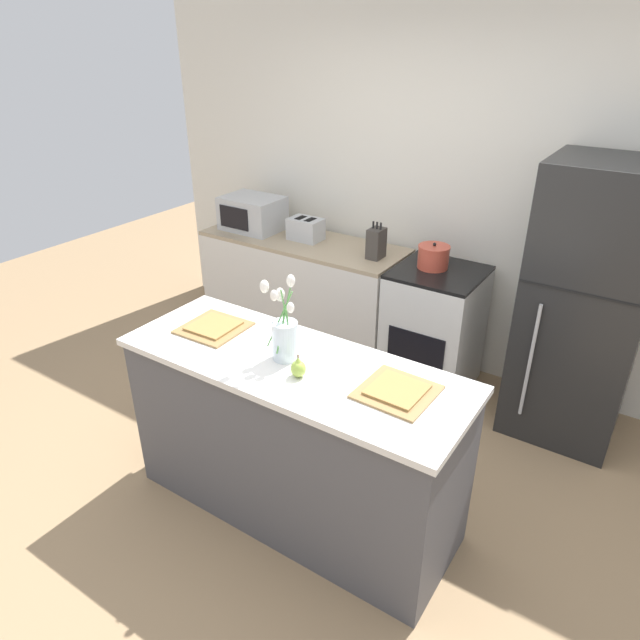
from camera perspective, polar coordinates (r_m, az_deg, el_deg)
ground_plane at (r=3.40m, az=-2.45°, el=-18.07°), size 10.00×10.00×0.00m
back_wall at (r=4.30m, az=13.28°, el=12.23°), size 5.20×0.08×2.70m
kitchen_island at (r=3.07m, az=-2.63°, el=-11.76°), size 1.80×0.66×0.96m
back_counter at (r=4.73m, az=-1.69°, el=2.80°), size 1.68×0.60×0.91m
stove_range at (r=4.24m, az=11.27°, el=-0.85°), size 0.60×0.61×0.91m
refrigerator at (r=3.85m, az=24.90°, el=1.20°), size 0.68×0.67×1.77m
flower_vase at (r=2.76m, az=-3.59°, el=-1.38°), size 0.16×0.17×0.43m
pear_figurine at (r=2.66m, az=-2.18°, el=-4.81°), size 0.07×0.07×0.12m
plate_setting_left at (r=3.14m, az=-10.58°, el=-0.70°), size 0.33×0.33×0.02m
plate_setting_right at (r=2.58m, az=7.71°, el=-7.05°), size 0.33×0.33×0.02m
toaster at (r=4.54m, az=-1.45°, el=9.08°), size 0.28×0.18×0.17m
cooking_pot at (r=4.06m, az=11.27°, el=6.22°), size 0.22×0.22×0.18m
microwave at (r=4.81m, az=-6.77°, el=10.56°), size 0.48×0.37×0.27m
knife_block at (r=4.17m, az=5.64°, el=7.64°), size 0.10×0.14×0.27m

